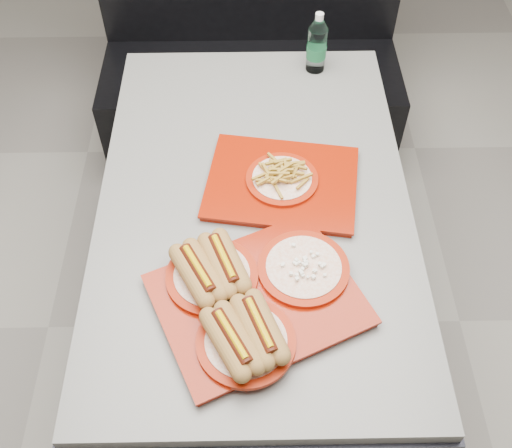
{
  "coord_description": "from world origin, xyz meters",
  "views": [
    {
      "loc": [
        -0.01,
        -1.14,
        2.06
      ],
      "look_at": [
        0.0,
        -0.16,
        0.83
      ],
      "focal_mm": 42.0,
      "sensor_mm": 36.0,
      "label": 1
    }
  ],
  "objects_px": {
    "booth_bench": "(251,65)",
    "tray_far": "(282,180)",
    "water_bottle": "(317,46)",
    "diner_table": "(254,232)",
    "tray_near": "(250,297)"
  },
  "relations": [
    {
      "from": "diner_table",
      "to": "tray_near",
      "type": "relative_size",
      "value": 2.36
    },
    {
      "from": "tray_far",
      "to": "diner_table",
      "type": "bearing_deg",
      "value": -152.53
    },
    {
      "from": "booth_bench",
      "to": "tray_far",
      "type": "distance_m",
      "value": 1.12
    },
    {
      "from": "diner_table",
      "to": "tray_far",
      "type": "relative_size",
      "value": 2.95
    },
    {
      "from": "booth_bench",
      "to": "water_bottle",
      "type": "distance_m",
      "value": 0.7
    },
    {
      "from": "booth_bench",
      "to": "water_bottle",
      "type": "bearing_deg",
      "value": -65.78
    },
    {
      "from": "tray_near",
      "to": "water_bottle",
      "type": "distance_m",
      "value": 0.99
    },
    {
      "from": "diner_table",
      "to": "tray_far",
      "type": "distance_m",
      "value": 0.21
    },
    {
      "from": "tray_far",
      "to": "water_bottle",
      "type": "relative_size",
      "value": 2.22
    },
    {
      "from": "diner_table",
      "to": "tray_far",
      "type": "height_order",
      "value": "tray_far"
    },
    {
      "from": "diner_table",
      "to": "booth_bench",
      "type": "distance_m",
      "value": 1.11
    },
    {
      "from": "booth_bench",
      "to": "tray_near",
      "type": "height_order",
      "value": "booth_bench"
    },
    {
      "from": "water_bottle",
      "to": "tray_far",
      "type": "bearing_deg",
      "value": -104.23
    },
    {
      "from": "booth_bench",
      "to": "tray_far",
      "type": "relative_size",
      "value": 2.8
    },
    {
      "from": "booth_bench",
      "to": "tray_far",
      "type": "height_order",
      "value": "booth_bench"
    }
  ]
}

